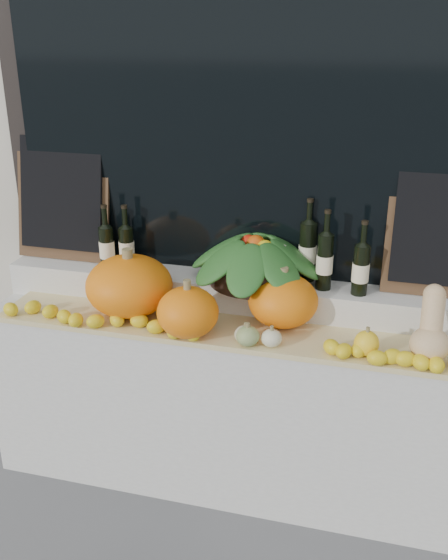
# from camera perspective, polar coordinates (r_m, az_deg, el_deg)

# --- Properties ---
(storefront_facade) EXTENTS (7.00, 0.94, 4.50)m
(storefront_facade) POSITION_cam_1_polar(r_m,az_deg,el_deg) (3.31, 3.85, 23.80)
(storefront_facade) COLOR beige
(storefront_facade) RESTS_ON ground
(display_sill) EXTENTS (2.30, 0.55, 0.88)m
(display_sill) POSITION_cam_1_polar(r_m,az_deg,el_deg) (3.14, 0.36, -10.99)
(display_sill) COLOR silver
(display_sill) RESTS_ON ground
(rear_tier) EXTENTS (2.30, 0.25, 0.16)m
(rear_tier) POSITION_cam_1_polar(r_m,az_deg,el_deg) (3.02, 1.10, -1.20)
(rear_tier) COLOR silver
(rear_tier) RESTS_ON display_sill
(straw_bedding) EXTENTS (2.10, 0.32, 0.02)m
(straw_bedding) POSITION_cam_1_polar(r_m,az_deg,el_deg) (2.80, -0.26, -4.67)
(straw_bedding) COLOR tan
(straw_bedding) RESTS_ON display_sill
(pumpkin_left) EXTENTS (0.52, 0.52, 0.28)m
(pumpkin_left) POSITION_cam_1_polar(r_m,az_deg,el_deg) (2.92, -8.65, -0.51)
(pumpkin_left) COLOR orange
(pumpkin_left) RESTS_ON straw_bedding
(pumpkin_right) EXTENTS (0.38, 0.38, 0.24)m
(pumpkin_right) POSITION_cam_1_polar(r_m,az_deg,el_deg) (2.80, 5.41, -1.88)
(pumpkin_right) COLOR orange
(pumpkin_right) RESTS_ON straw_bedding
(pumpkin_center) EXTENTS (0.31, 0.31, 0.22)m
(pumpkin_center) POSITION_cam_1_polar(r_m,az_deg,el_deg) (2.70, -3.33, -2.96)
(pumpkin_center) COLOR orange
(pumpkin_center) RESTS_ON straw_bedding
(butternut_squash) EXTENTS (0.16, 0.22, 0.30)m
(butternut_squash) POSITION_cam_1_polar(r_m,az_deg,el_deg) (2.65, 18.39, -4.48)
(butternut_squash) COLOR #DEB482
(butternut_squash) RESTS_ON straw_bedding
(decorative_gourds) EXTENTS (0.86, 0.14, 0.15)m
(decorative_gourds) POSITION_cam_1_polar(r_m,az_deg,el_deg) (2.66, 2.02, -4.83)
(decorative_gourds) COLOR #36661E
(decorative_gourds) RESTS_ON straw_bedding
(lemon_heap) EXTENTS (2.20, 0.16, 0.06)m
(lemon_heap) POSITION_cam_1_polar(r_m,az_deg,el_deg) (2.69, -0.88, -4.88)
(lemon_heap) COLOR yellow
(lemon_heap) RESTS_ON straw_bedding
(produce_bowl) EXTENTS (0.67, 0.67, 0.24)m
(produce_bowl) POSITION_cam_1_polar(r_m,az_deg,el_deg) (2.91, 2.90, 1.96)
(produce_bowl) COLOR black
(produce_bowl) RESTS_ON rear_tier
(wine_bottle_far_left) EXTENTS (0.08, 0.08, 0.32)m
(wine_bottle_far_left) POSITION_cam_1_polar(r_m,az_deg,el_deg) (3.13, -10.67, 3.04)
(wine_bottle_far_left) COLOR black
(wine_bottle_far_left) RESTS_ON rear_tier
(wine_bottle_near_left) EXTENTS (0.08, 0.08, 0.32)m
(wine_bottle_near_left) POSITION_cam_1_polar(r_m,az_deg,el_deg) (3.12, -8.89, 3.04)
(wine_bottle_near_left) COLOR black
(wine_bottle_near_left) RESTS_ON rear_tier
(wine_bottle_tall) EXTENTS (0.08, 0.08, 0.40)m
(wine_bottle_tall) POSITION_cam_1_polar(r_m,az_deg,el_deg) (2.94, 7.64, 2.65)
(wine_bottle_tall) COLOR black
(wine_bottle_tall) RESTS_ON rear_tier
(wine_bottle_near_right) EXTENTS (0.08, 0.08, 0.37)m
(wine_bottle_near_right) POSITION_cam_1_polar(r_m,az_deg,el_deg) (2.85, 9.19, 1.75)
(wine_bottle_near_right) COLOR black
(wine_bottle_near_right) RESTS_ON rear_tier
(wine_bottle_far_right) EXTENTS (0.08, 0.08, 0.34)m
(wine_bottle_far_right) POSITION_cam_1_polar(r_m,az_deg,el_deg) (2.83, 12.39, 0.99)
(wine_bottle_far_right) COLOR black
(wine_bottle_far_right) RESTS_ON rear_tier
(chalkboard_left) EXTENTS (0.50, 0.14, 0.61)m
(chalkboard_left) POSITION_cam_1_polar(r_m,az_deg,el_deg) (3.26, -14.59, 7.40)
(chalkboard_left) COLOR #4C331E
(chalkboard_left) RESTS_ON rear_tier
(chalkboard_right) EXTENTS (0.50, 0.14, 0.61)m
(chalkboard_right) POSITION_cam_1_polar(r_m,az_deg,el_deg) (2.87, 19.64, 4.75)
(chalkboard_right) COLOR #4C331E
(chalkboard_right) RESTS_ON rear_tier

